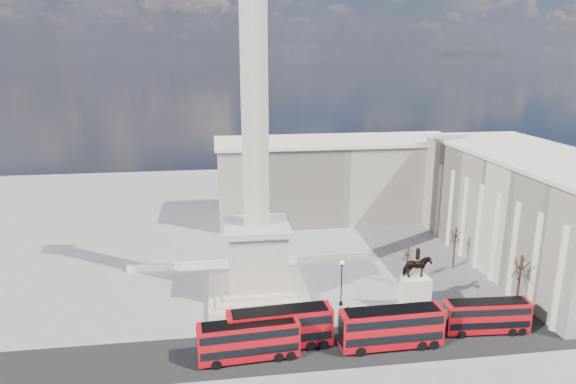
# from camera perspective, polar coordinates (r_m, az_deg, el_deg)

# --- Properties ---
(ground) EXTENTS (180.00, 180.00, 0.00)m
(ground) POSITION_cam_1_polar(r_m,az_deg,el_deg) (71.38, -3.02, -13.09)
(ground) COLOR gray
(ground) RESTS_ON ground
(asphalt_road) EXTENTS (120.00, 9.00, 0.01)m
(asphalt_road) POSITION_cam_1_polar(r_m,az_deg,el_deg) (63.39, 2.55, -17.02)
(asphalt_road) COLOR black
(asphalt_road) RESTS_ON ground
(nelsons_column) EXTENTS (14.00, 14.00, 49.85)m
(nelsons_column) POSITION_cam_1_polar(r_m,az_deg,el_deg) (71.03, -3.53, -1.94)
(nelsons_column) COLOR beige
(nelsons_column) RESTS_ON ground
(balustrade_wall) EXTENTS (40.00, 0.60, 1.10)m
(balustrade_wall) POSITION_cam_1_polar(r_m,az_deg,el_deg) (85.57, -4.02, -7.74)
(balustrade_wall) COLOR beige
(balustrade_wall) RESTS_ON ground
(building_east) EXTENTS (19.00, 46.00, 18.60)m
(building_east) POSITION_cam_1_polar(r_m,az_deg,el_deg) (91.71, 25.50, -1.83)
(building_east) COLOR beige
(building_east) RESTS_ON ground
(building_northeast) EXTENTS (51.00, 17.00, 16.60)m
(building_northeast) POSITION_cam_1_polar(r_m,az_deg,el_deg) (108.78, 5.52, 1.52)
(building_northeast) COLOR beige
(building_northeast) RESTS_ON ground
(red_bus_a) EXTENTS (11.63, 3.42, 4.65)m
(red_bus_a) POSITION_cam_1_polar(r_m,az_deg,el_deg) (60.44, -4.32, -16.08)
(red_bus_a) COLOR #BA0911
(red_bus_a) RESTS_ON ground
(red_bus_b) EXTENTS (12.50, 3.65, 5.00)m
(red_bus_b) POSITION_cam_1_polar(r_m,az_deg,el_deg) (62.19, -0.85, -14.87)
(red_bus_b) COLOR #BA0911
(red_bus_b) RESTS_ON ground
(red_bus_c) EXTENTS (12.26, 3.10, 4.95)m
(red_bus_c) POSITION_cam_1_polar(r_m,az_deg,el_deg) (63.52, 11.46, -14.54)
(red_bus_c) COLOR #BA0911
(red_bus_c) RESTS_ON ground
(red_bus_d) EXTENTS (10.66, 3.07, 4.27)m
(red_bus_d) POSITION_cam_1_polar(r_m,az_deg,el_deg) (69.97, 21.23, -12.73)
(red_bus_d) COLOR #BA0911
(red_bus_d) RESTS_ON ground
(victorian_lamp) EXTENTS (0.57, 0.57, 6.63)m
(victorian_lamp) POSITION_cam_1_polar(r_m,az_deg,el_deg) (71.48, 5.97, -9.62)
(victorian_lamp) COLOR black
(victorian_lamp) RESTS_ON ground
(equestrian_statue) EXTENTS (4.50, 3.38, 9.24)m
(equestrian_statue) POSITION_cam_1_polar(r_m,az_deg,el_deg) (71.80, 13.97, -10.46)
(equestrian_statue) COLOR beige
(equestrian_statue) RESTS_ON ground
(bare_tree_near) EXTENTS (2.03, 2.03, 8.87)m
(bare_tree_near) POSITION_cam_1_polar(r_m,az_deg,el_deg) (73.91, 24.46, -7.52)
(bare_tree_near) COLOR #332319
(bare_tree_near) RESTS_ON ground
(bare_tree_mid) EXTENTS (1.69, 1.69, 6.40)m
(bare_tree_mid) POSITION_cam_1_polar(r_m,az_deg,el_deg) (78.72, 13.17, -6.67)
(bare_tree_mid) COLOR #332319
(bare_tree_mid) RESTS_ON ground
(bare_tree_far) EXTENTS (1.77, 1.77, 7.21)m
(bare_tree_far) POSITION_cam_1_polar(r_m,az_deg,el_deg) (86.77, 18.13, -4.53)
(bare_tree_far) COLOR #332319
(bare_tree_far) RESTS_ON ground
(pedestrian_walking) EXTENTS (0.64, 0.51, 1.54)m
(pedestrian_walking) POSITION_cam_1_polar(r_m,az_deg,el_deg) (70.82, 16.46, -13.28)
(pedestrian_walking) COLOR #242A27
(pedestrian_walking) RESTS_ON ground
(pedestrian_standing) EXTENTS (1.15, 1.08, 1.88)m
(pedestrian_standing) POSITION_cam_1_polar(r_m,az_deg,el_deg) (75.58, 24.03, -12.00)
(pedestrian_standing) COLOR #242A27
(pedestrian_standing) RESTS_ON ground
(pedestrian_crossing) EXTENTS (0.62, 1.10, 1.77)m
(pedestrian_crossing) POSITION_cam_1_polar(r_m,az_deg,el_deg) (69.53, 6.70, -13.17)
(pedestrian_crossing) COLOR #242A27
(pedestrian_crossing) RESTS_ON ground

